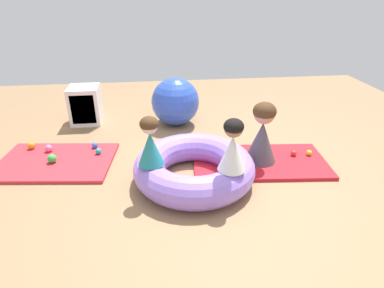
{
  "coord_description": "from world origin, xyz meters",
  "views": [
    {
      "loc": [
        -0.52,
        -3.08,
        1.95
      ],
      "look_at": [
        -0.14,
        0.12,
        0.35
      ],
      "focal_mm": 30.5,
      "sensor_mm": 36.0,
      "label": 1
    }
  ],
  "objects": [
    {
      "name": "ground_plane",
      "position": [
        0.0,
        0.0,
        0.0
      ],
      "size": [
        8.0,
        8.0,
        0.0
      ],
      "primitive_type": "plane",
      "color": "#93704C"
    },
    {
      "name": "gym_mat_near_left",
      "position": [
        -1.74,
        0.5,
        0.02
      ],
      "size": [
        1.43,
        1.06,
        0.04
      ],
      "primitive_type": "cube",
      "rotation": [
        0.0,
        0.0,
        -0.11
      ],
      "color": "red",
      "rests_on": "ground"
    },
    {
      "name": "gym_mat_center_rear",
      "position": [
        0.69,
        0.21,
        0.02
      ],
      "size": [
        1.64,
        0.97,
        0.04
      ],
      "primitive_type": "cube",
      "rotation": [
        0.0,
        0.0,
        -0.09
      ],
      "color": "red",
      "rests_on": "ground"
    },
    {
      "name": "inflatable_cushion",
      "position": [
        -0.14,
        -0.08,
        0.17
      ],
      "size": [
        1.3,
        1.3,
        0.33
      ],
      "primitive_type": "torus",
      "color": "#9975EA",
      "rests_on": "ground"
    },
    {
      "name": "child_in_teal",
      "position": [
        -0.58,
        -0.24,
        0.58
      ],
      "size": [
        0.33,
        0.33,
        0.5
      ],
      "rotation": [
        0.0,
        0.0,
        1.19
      ],
      "color": "teal",
      "rests_on": "inflatable_cushion"
    },
    {
      "name": "child_in_white",
      "position": [
        0.18,
        -0.44,
        0.59
      ],
      "size": [
        0.36,
        0.36,
        0.52
      ],
      "rotation": [
        0.0,
        0.0,
        4.21
      ],
      "color": "white",
      "rests_on": "inflatable_cushion"
    },
    {
      "name": "adult_seated",
      "position": [
        0.69,
        0.21,
        0.39
      ],
      "size": [
        0.47,
        0.47,
        0.73
      ],
      "rotation": [
        0.0,
        0.0,
        0.33
      ],
      "color": "#4C4751",
      "rests_on": "gym_mat_center_rear"
    },
    {
      "name": "play_ball_blue",
      "position": [
        -1.31,
        0.77,
        0.08
      ],
      "size": [
        0.08,
        0.08,
        0.08
      ],
      "primitive_type": "sphere",
      "color": "blue",
      "rests_on": "gym_mat_near_left"
    },
    {
      "name": "play_ball_teal",
      "position": [
        -1.25,
        0.6,
        0.08
      ],
      "size": [
        0.07,
        0.07,
        0.07
      ],
      "primitive_type": "sphere",
      "color": "teal",
      "rests_on": "gym_mat_near_left"
    },
    {
      "name": "play_ball_pink",
      "position": [
        -1.87,
        0.74,
        0.09
      ],
      "size": [
        0.09,
        0.09,
        0.09
      ],
      "primitive_type": "sphere",
      "color": "pink",
      "rests_on": "gym_mat_near_left"
    },
    {
      "name": "play_ball_orange",
      "position": [
        -2.11,
        0.85,
        0.09
      ],
      "size": [
        0.09,
        0.09,
        0.09
      ],
      "primitive_type": "sphere",
      "color": "orange",
      "rests_on": "gym_mat_near_left"
    },
    {
      "name": "play_ball_yellow",
      "position": [
        1.33,
        0.26,
        0.07
      ],
      "size": [
        0.07,
        0.07,
        0.07
      ],
      "primitive_type": "sphere",
      "color": "yellow",
      "rests_on": "gym_mat_center_rear"
    },
    {
      "name": "play_ball_red",
      "position": [
        1.14,
        0.27,
        0.08
      ],
      "size": [
        0.07,
        0.07,
        0.07
      ],
      "primitive_type": "sphere",
      "color": "red",
      "rests_on": "gym_mat_center_rear"
    },
    {
      "name": "play_ball_green",
      "position": [
        -1.76,
        0.45,
        0.09
      ],
      "size": [
        0.1,
        0.1,
        0.1
      ],
      "primitive_type": "sphere",
      "color": "green",
      "rests_on": "gym_mat_near_left"
    },
    {
      "name": "exercise_ball_large",
      "position": [
        -0.22,
        1.54,
        0.36
      ],
      "size": [
        0.71,
        0.71,
        0.71
      ],
      "primitive_type": "sphere",
      "color": "blue",
      "rests_on": "ground"
    },
    {
      "name": "storage_cube",
      "position": [
        -1.57,
        1.75,
        0.28
      ],
      "size": [
        0.44,
        0.44,
        0.56
      ],
      "color": "silver",
      "rests_on": "ground"
    }
  ]
}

